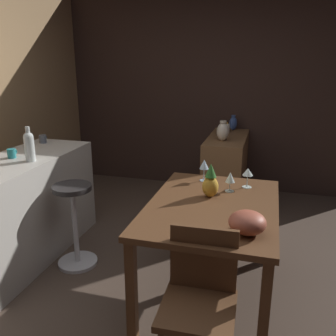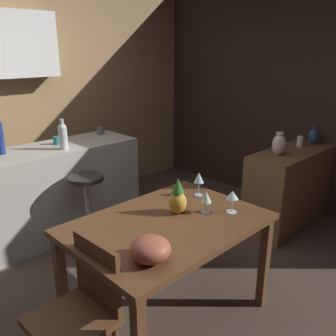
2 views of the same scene
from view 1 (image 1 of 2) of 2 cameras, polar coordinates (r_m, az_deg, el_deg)
ground_plane at (r=2.96m, az=-0.24°, el=-18.88°), size 9.00×9.00×0.00m
wall_side_right at (r=4.96m, az=4.62°, el=12.01°), size 0.10×4.40×2.60m
dining_table at (r=2.64m, az=6.91°, el=-7.34°), size 1.26×0.89×0.74m
kitchen_counter at (r=3.28m, az=-24.66°, el=-7.66°), size 2.10×0.60×0.90m
sideboard_cabinet at (r=4.51m, az=9.02°, el=-0.21°), size 1.10×0.44×0.82m
chair_near_window at (r=2.13m, az=4.93°, el=-19.50°), size 0.41×0.41×0.84m
bar_stool at (r=3.22m, az=-14.30°, el=-8.32°), size 0.34×0.34×0.72m
wine_glass_left at (r=3.03m, az=5.64°, el=0.49°), size 0.08×0.08×0.18m
wine_glass_right at (r=2.82m, az=9.65°, el=-1.53°), size 0.07×0.07×0.15m
wine_glass_center at (r=2.93m, az=12.30°, el=-0.72°), size 0.08×0.08×0.16m
pineapple_centerpiece at (r=2.70m, az=6.62°, el=-2.29°), size 0.12×0.12×0.25m
fruit_bowl at (r=2.21m, az=12.24°, el=-8.27°), size 0.22×0.22×0.13m
wine_bottle_clear at (r=3.21m, az=-20.79°, el=3.34°), size 0.08×0.08×0.29m
cup_teal at (r=3.40m, az=-23.14°, el=2.11°), size 0.11×0.07×0.08m
cup_slate at (r=3.87m, az=-18.90°, el=4.30°), size 0.11×0.07×0.08m
pillar_candle_tall at (r=4.61m, az=9.16°, el=6.11°), size 0.06×0.06×0.14m
vase_ceramic_blue at (r=4.78m, az=10.10°, el=6.88°), size 0.10×0.10×0.19m
vase_ceramic_ivory at (r=4.15m, az=8.51°, el=5.66°), size 0.13×0.13×0.23m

